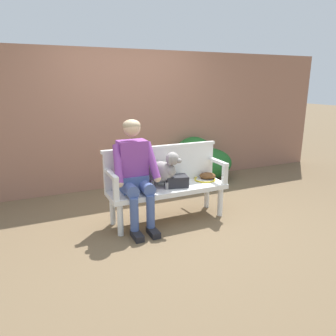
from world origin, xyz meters
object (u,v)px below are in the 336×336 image
dog_on_bench (164,170)px  sports_bag (176,181)px  baseball_glove (208,176)px  garden_bench (168,192)px  tennis_racket (204,179)px  person_seated (135,170)px

dog_on_bench → sports_bag: dog_on_bench is taller
baseball_glove → dog_on_bench: bearing=-151.1°
garden_bench → tennis_racket: (0.58, 0.09, 0.07)m
person_seated → tennis_racket: (1.02, 0.10, -0.26)m
person_seated → baseball_glove: person_seated is taller
tennis_racket → baseball_glove: (0.06, -0.00, 0.04)m
tennis_racket → baseball_glove: size_ratio=2.60×
garden_bench → tennis_racket: tennis_racket is taller
dog_on_bench → baseball_glove: 0.71m
dog_on_bench → tennis_racket: dog_on_bench is taller
garden_bench → dog_on_bench: 0.30m
person_seated → baseball_glove: (1.08, 0.09, -0.23)m
dog_on_bench → baseball_glove: dog_on_bench is taller
sports_bag → tennis_racket: bearing=13.1°
sports_bag → dog_on_bench: bearing=167.4°
baseball_glove → sports_bag: 0.54m
person_seated → sports_bag: bearing=-1.3°
person_seated → sports_bag: (0.55, -0.01, -0.20)m
dog_on_bench → garden_bench: bearing=-19.2°
person_seated → sports_bag: 0.59m
dog_on_bench → baseball_glove: (0.68, 0.07, -0.19)m
sports_bag → baseball_glove: bearing=11.4°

